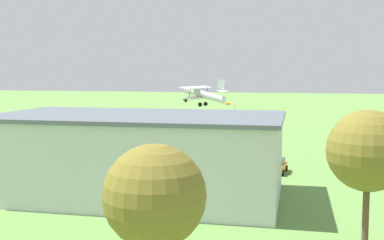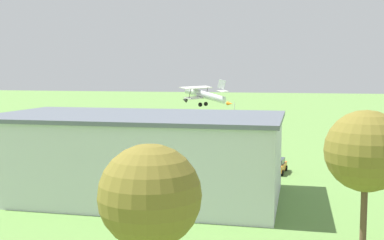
% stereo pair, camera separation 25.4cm
% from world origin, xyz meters
% --- Properties ---
extents(ground_plane, '(400.00, 400.00, 0.00)m').
position_xyz_m(ground_plane, '(0.00, 0.00, 0.00)').
color(ground_plane, '#608C42').
extents(hangar, '(26.21, 14.63, 7.51)m').
position_xyz_m(hangar, '(-2.69, 37.52, 3.76)').
color(hangar, silver).
rests_on(hangar, ground_plane).
extents(biplane, '(7.50, 9.08, 4.12)m').
position_xyz_m(biplane, '(-2.30, 7.35, 7.99)').
color(biplane, silver).
extents(car_orange, '(2.26, 4.20, 1.64)m').
position_xyz_m(car_orange, '(-14.44, 24.22, 0.85)').
color(car_orange, orange).
rests_on(car_orange, ground_plane).
extents(car_grey, '(1.95, 4.01, 1.64)m').
position_xyz_m(car_grey, '(10.91, 23.67, 0.85)').
color(car_grey, slate).
rests_on(car_grey, ground_plane).
extents(car_silver, '(2.30, 4.70, 1.69)m').
position_xyz_m(car_silver, '(16.84, 24.29, 0.87)').
color(car_silver, '#B7B7BC').
rests_on(car_silver, ground_plane).
extents(person_crossing_taxiway, '(0.43, 0.43, 1.59)m').
position_xyz_m(person_crossing_taxiway, '(-4.34, 23.09, 0.79)').
color(person_crossing_taxiway, navy).
rests_on(person_crossing_taxiway, ground_plane).
extents(person_by_parked_cars, '(0.52, 0.52, 1.74)m').
position_xyz_m(person_by_parked_cars, '(6.99, 23.86, 0.87)').
color(person_by_parked_cars, '#3F3F47').
rests_on(person_by_parked_cars, ground_plane).
extents(tree_by_windsock, '(5.01, 5.01, 8.99)m').
position_xyz_m(tree_by_windsock, '(-21.18, 47.79, 6.46)').
color(tree_by_windsock, brown).
rests_on(tree_by_windsock, ground_plane).
extents(tree_near_perimeter_road, '(4.00, 4.00, 8.54)m').
position_xyz_m(tree_near_perimeter_road, '(-11.89, 61.31, 6.39)').
color(tree_near_perimeter_road, brown).
rests_on(tree_near_perimeter_road, ground_plane).
extents(windsock, '(1.44, 1.33, 6.73)m').
position_xyz_m(windsock, '(-5.88, 3.42, 5.90)').
color(windsock, silver).
rests_on(windsock, ground_plane).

